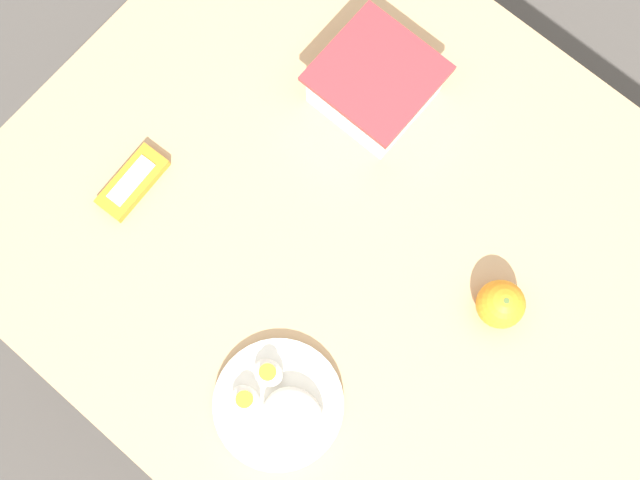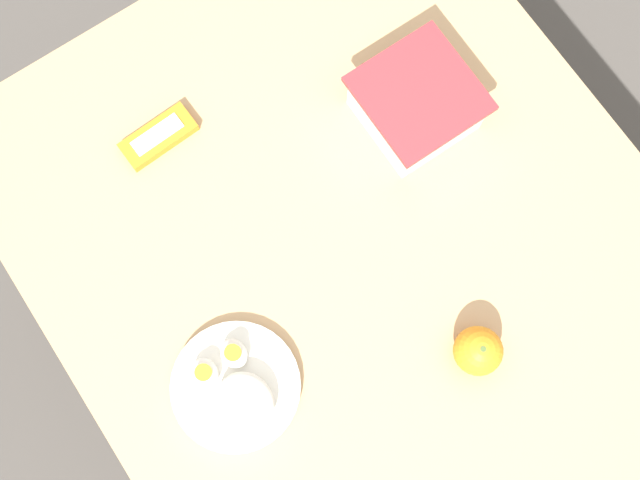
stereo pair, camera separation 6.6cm
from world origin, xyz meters
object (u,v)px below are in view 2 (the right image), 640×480
object	(u,v)px
food_container	(416,106)
candy_bar	(158,137)
rice_plate	(238,390)
orange_fruit	(478,351)

from	to	relation	value
food_container	candy_bar	world-z (taller)	food_container
food_container	candy_bar	bearing A→B (deg)	-118.34
food_container	rice_plate	xyz separation A→B (m)	(0.21, -0.46, -0.02)
food_container	orange_fruit	distance (m)	0.38
orange_fruit	candy_bar	world-z (taller)	orange_fruit
orange_fruit	rice_plate	xyz separation A→B (m)	(-0.15, -0.32, -0.02)
food_container	candy_bar	xyz separation A→B (m)	(-0.19, -0.36, -0.03)
food_container	orange_fruit	xyz separation A→B (m)	(0.36, -0.14, -0.00)
food_container	rice_plate	bearing A→B (deg)	-65.80
rice_plate	food_container	bearing A→B (deg)	114.20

